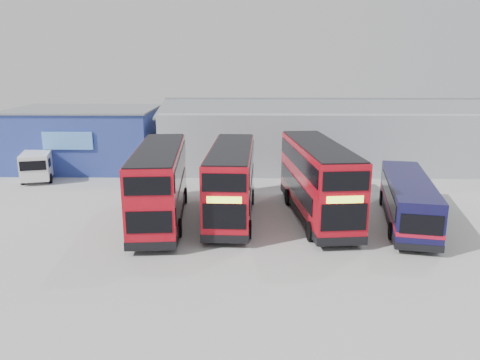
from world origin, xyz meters
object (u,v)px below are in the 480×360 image
maintenance_shed (335,134)px  double_decker_left (160,185)px  double_decker_centre (231,183)px  office_block (86,138)px  single_decker_blue (408,201)px  double_decker_right (318,182)px  panel_van (39,163)px

maintenance_shed → double_decker_left: size_ratio=2.91×
double_decker_left → double_decker_centre: size_ratio=1.03×
office_block → double_decker_left: (9.10, -14.31, -0.41)m
maintenance_shed → single_decker_blue: size_ratio=3.05×
office_block → maintenance_shed: 22.09m
double_decker_left → maintenance_shed: bearing=-133.0°
office_block → single_decker_blue: bearing=-31.8°
office_block → double_decker_left: bearing=-57.5°
double_decker_left → double_decker_right: double_decker_right is taller
maintenance_shed → panel_van: 25.22m
office_block → double_decker_centre: (13.16, -13.42, -0.47)m
office_block → maintenance_shed: maintenance_shed is taller
double_decker_centre → single_decker_blue: double_decker_centre is taller
office_block → double_decker_left: office_block is taller
single_decker_blue → panel_van: bearing=-10.4°
double_decker_right → double_decker_left: bearing=179.4°
double_decker_centre → single_decker_blue: bearing=-3.9°
maintenance_shed → double_decker_left: (-12.90, -16.32, -0.43)m
double_decker_right → panel_van: size_ratio=1.96×
office_block → double_decker_right: (18.24, -13.47, -0.36)m
double_decker_right → maintenance_shed: bearing=70.5°
double_decker_left → single_decker_blue: size_ratio=1.05×
double_decker_centre → office_block: bearing=136.3°
panel_van → double_decker_centre: bearing=-45.8°
double_decker_centre → double_decker_right: (5.08, -0.05, 0.10)m
office_block → double_decker_centre: office_block is taller
office_block → panel_van: (-2.38, -4.31, -1.33)m
single_decker_blue → office_block: bearing=-20.7°
double_decker_left → single_decker_blue: (14.15, -0.13, -0.85)m
office_block → double_decker_right: 22.68m
office_block → single_decker_blue: size_ratio=1.23×
double_decker_centre → single_decker_blue: 10.17m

